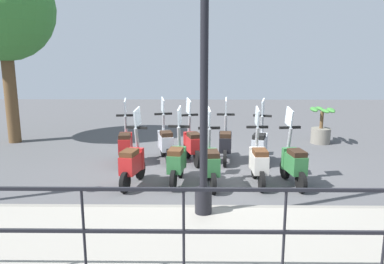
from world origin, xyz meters
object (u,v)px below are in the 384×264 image
at_px(scooter_near_0, 294,162).
at_px(scooter_near_1, 259,161).
at_px(scooter_far_1, 225,143).
at_px(potted_palm, 321,128).
at_px(scooter_near_2, 211,163).
at_px(scooter_near_3, 177,161).
at_px(scooter_far_2, 192,143).
at_px(tree_large, 2,10).
at_px(scooter_far_0, 260,144).
at_px(scooter_far_4, 125,144).
at_px(scooter_near_4, 132,162).
at_px(lamp_post_near, 204,86).
at_px(scooter_far_3, 165,142).

relative_size(scooter_near_0, scooter_near_1, 1.00).
relative_size(scooter_near_0, scooter_far_1, 1.00).
height_order(potted_palm, scooter_near_2, scooter_near_2).
relative_size(scooter_near_3, scooter_far_2, 1.00).
distance_m(scooter_near_0, scooter_far_1, 2.07).
relative_size(tree_large, scooter_far_0, 3.43).
xyz_separation_m(potted_palm, scooter_near_2, (-3.75, 3.39, 0.04)).
relative_size(scooter_far_2, scooter_far_4, 1.00).
bearing_deg(scooter_far_0, tree_large, 90.22).
bearing_deg(scooter_far_1, scooter_near_1, -156.87).
bearing_deg(potted_palm, scooter_near_3, 131.52).
height_order(scooter_near_1, scooter_near_4, same).
distance_m(scooter_near_1, scooter_far_4, 3.28).
distance_m(lamp_post_near, potted_palm, 6.66).
distance_m(scooter_near_0, scooter_far_4, 3.92).
bearing_deg(scooter_near_3, scooter_far_2, -3.74).
relative_size(lamp_post_near, scooter_near_2, 2.88).
distance_m(lamp_post_near, scooter_far_4, 4.01).
distance_m(tree_large, scooter_far_3, 6.06).
height_order(scooter_near_0, scooter_near_4, same).
height_order(tree_large, scooter_far_4, tree_large).
height_order(scooter_near_3, scooter_far_2, same).
relative_size(scooter_near_0, scooter_far_3, 1.00).
height_order(scooter_near_0, scooter_far_4, same).
xyz_separation_m(lamp_post_near, scooter_far_0, (3.18, -1.40, -1.64)).
distance_m(lamp_post_near, scooter_near_0, 2.98).
height_order(tree_large, scooter_near_2, tree_large).
height_order(tree_large, scooter_far_0, tree_large).
height_order(lamp_post_near, scooter_near_1, lamp_post_near).
bearing_deg(scooter_far_1, scooter_near_3, 150.21).
bearing_deg(tree_large, scooter_near_1, -118.73).
bearing_deg(scooter_far_4, scooter_near_1, -122.52).
height_order(potted_palm, scooter_far_2, scooter_far_2).
bearing_deg(tree_large, scooter_near_2, -123.44).
distance_m(tree_large, scooter_near_3, 7.05).
bearing_deg(scooter_far_1, scooter_near_2, 171.22).
relative_size(scooter_far_0, scooter_far_3, 1.00).
bearing_deg(scooter_far_1, potted_palm, -51.26).
height_order(lamp_post_near, scooter_far_0, lamp_post_near).
distance_m(scooter_near_4, scooter_far_0, 3.17).
relative_size(scooter_near_1, scooter_near_2, 1.00).
bearing_deg(scooter_near_2, scooter_far_1, -18.90).
distance_m(lamp_post_near, tree_large, 7.93).
bearing_deg(scooter_near_1, scooter_near_0, -93.92).
xyz_separation_m(lamp_post_near, potted_palm, (5.37, -3.56, -1.67)).
relative_size(tree_large, scooter_far_3, 3.43).
relative_size(scooter_far_3, scooter_far_4, 1.00).
bearing_deg(scooter_far_4, scooter_near_4, -170.61).
xyz_separation_m(scooter_near_3, scooter_far_3, (1.67, 0.37, 0.00)).
distance_m(lamp_post_near, scooter_near_3, 2.46).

